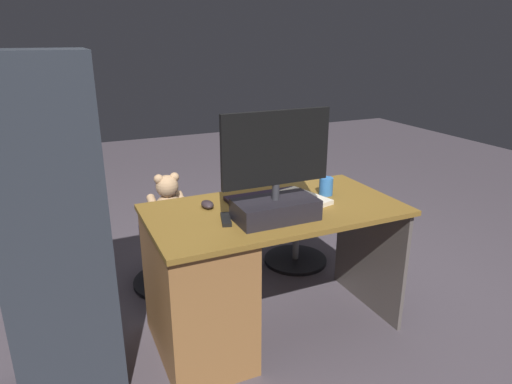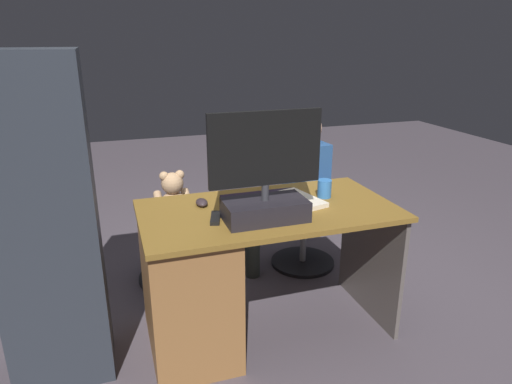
# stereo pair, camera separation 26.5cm
# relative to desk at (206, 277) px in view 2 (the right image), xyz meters

# --- Properties ---
(ground_plane) EXTENTS (10.00, 10.00, 0.00)m
(ground_plane) POSITION_rel_desk_xyz_m (-0.34, -0.30, -0.39)
(ground_plane) COLOR #4D454D
(desk) EXTENTS (1.30, 0.70, 0.73)m
(desk) POSITION_rel_desk_xyz_m (0.00, 0.00, 0.00)
(desk) COLOR brown
(desk) RESTS_ON ground_plane
(monitor) EXTENTS (0.54, 0.22, 0.52)m
(monitor) POSITION_rel_desk_xyz_m (-0.27, 0.14, 0.50)
(monitor) COLOR black
(monitor) RESTS_ON desk
(keyboard) EXTENTS (0.42, 0.14, 0.02)m
(keyboard) POSITION_rel_desk_xyz_m (-0.34, -0.15, 0.35)
(keyboard) COLOR black
(keyboard) RESTS_ON desk
(computer_mouse) EXTENTS (0.06, 0.10, 0.04)m
(computer_mouse) POSITION_rel_desk_xyz_m (-0.02, -0.14, 0.36)
(computer_mouse) COLOR #2F2428
(computer_mouse) RESTS_ON desk
(cup) EXTENTS (0.08, 0.08, 0.10)m
(cup) POSITION_rel_desk_xyz_m (-0.68, -0.06, 0.39)
(cup) COLOR #3372BF
(cup) RESTS_ON desk
(tv_remote) EXTENTS (0.08, 0.16, 0.02)m
(tv_remote) POSITION_rel_desk_xyz_m (-0.04, 0.07, 0.35)
(tv_remote) COLOR black
(tv_remote) RESTS_ON desk
(notebook_binder) EXTENTS (0.29, 0.35, 0.02)m
(notebook_binder) POSITION_rel_desk_xyz_m (-0.49, -0.03, 0.35)
(notebook_binder) COLOR beige
(notebook_binder) RESTS_ON desk
(office_chair_teddy) EXTENTS (0.52, 0.52, 0.43)m
(office_chair_teddy) POSITION_rel_desk_xyz_m (0.05, -0.73, -0.16)
(office_chair_teddy) COLOR black
(office_chair_teddy) RESTS_ON ground_plane
(teddy_bear) EXTENTS (0.23, 0.24, 0.33)m
(teddy_bear) POSITION_rel_desk_xyz_m (0.05, -0.74, 0.18)
(teddy_bear) COLOR tan
(teddy_bear) RESTS_ON office_chair_teddy
(visitor_chair) EXTENTS (0.45, 0.45, 0.43)m
(visitor_chair) POSITION_rel_desk_xyz_m (-0.84, -0.65, -0.14)
(visitor_chair) COLOR black
(visitor_chair) RESTS_ON ground_plane
(person) EXTENTS (0.56, 0.50, 1.10)m
(person) POSITION_rel_desk_xyz_m (-0.75, -0.66, 0.25)
(person) COLOR navy
(person) RESTS_ON ground_plane
(equipment_rack) EXTENTS (0.44, 0.36, 1.52)m
(equipment_rack) POSITION_rel_desk_xyz_m (0.71, -0.02, 0.37)
(equipment_rack) COLOR #292E37
(equipment_rack) RESTS_ON ground_plane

